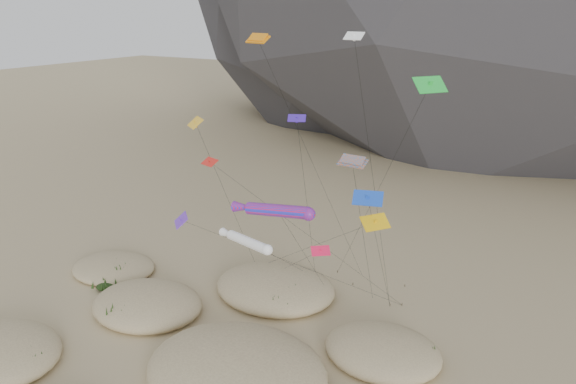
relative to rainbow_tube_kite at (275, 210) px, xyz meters
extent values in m
ellipsoid|color=#CCB789|center=(-14.12, -3.39, -12.35)|extent=(12.42, 10.56, 2.99)
ellipsoid|color=#CCB789|center=(1.06, -8.24, -12.11)|extent=(16.60, 14.11, 4.04)
ellipsoid|color=#CCB789|center=(-4.18, 6.71, -12.29)|extent=(14.02, 11.92, 3.26)
ellipsoid|color=#CCB789|center=(10.84, 1.38, -12.38)|extent=(11.05, 9.39, 2.85)
ellipsoid|color=#CCB789|center=(-24.46, 1.51, -12.60)|extent=(10.74, 9.13, 1.85)
ellipsoid|color=black|center=(-16.14, -16.30, -12.22)|extent=(2.34, 2.00, 0.70)
ellipsoid|color=black|center=(-14.16, -6.49, -12.22)|extent=(3.14, 2.69, 0.94)
ellipsoid|color=black|center=(-11.29, -3.38, -12.32)|extent=(2.48, 2.12, 0.74)
ellipsoid|color=black|center=(3.18, -8.50, -11.92)|extent=(2.97, 2.54, 0.89)
ellipsoid|color=black|center=(4.68, -6.65, -12.02)|extent=(2.45, 2.10, 0.73)
ellipsoid|color=black|center=(-0.42, -8.66, -12.12)|extent=(2.33, 2.00, 0.70)
ellipsoid|color=black|center=(-2.67, 5.93, -12.02)|extent=(3.02, 2.58, 0.90)
ellipsoid|color=black|center=(-1.06, 3.68, -12.12)|extent=(2.88, 2.46, 0.86)
ellipsoid|color=black|center=(14.16, 2.20, -12.32)|extent=(2.26, 1.93, 0.68)
ellipsoid|color=black|center=(11.42, 2.22, -12.42)|extent=(2.16, 1.84, 0.65)
ellipsoid|color=black|center=(-23.40, 1.19, -12.52)|extent=(2.67, 2.29, 0.80)
ellipsoid|color=black|center=(-21.55, -2.52, -12.62)|extent=(2.15, 1.84, 0.65)
cylinder|color=#3F2D1E|center=(-1.61, 11.81, -12.87)|extent=(0.08, 0.08, 0.30)
cylinder|color=#3F2D1E|center=(-0.35, 15.09, -12.87)|extent=(0.08, 0.08, 0.30)
cylinder|color=#3F2D1E|center=(2.62, 13.07, -12.87)|extent=(0.08, 0.08, 0.30)
cylinder|color=#3F2D1E|center=(8.03, 15.75, -12.87)|extent=(0.08, 0.08, 0.30)
cylinder|color=#3F2D1E|center=(8.13, 10.62, -12.87)|extent=(0.08, 0.08, 0.30)
cylinder|color=#3F2D1E|center=(-6.73, 11.57, -12.87)|extent=(0.08, 0.08, 0.30)
cylinder|color=#3F2D1E|center=(9.21, 11.43, -12.87)|extent=(0.08, 0.08, 0.30)
cylinder|color=#3F2D1E|center=(-9.65, 11.21, -12.87)|extent=(0.08, 0.08, 0.30)
cylinder|color=#ED193F|center=(0.31, 0.00, 0.04)|extent=(6.67, 1.28, 1.88)
sphere|color=#ED193F|center=(3.59, 0.04, 0.30)|extent=(1.26, 1.26, 1.26)
cone|color=#ED193F|center=(-3.30, -0.04, -0.29)|extent=(2.74, 1.12, 1.35)
cylinder|color=black|center=(0.71, 4.93, -6.49)|extent=(0.83, 9.88, 13.07)
cylinder|color=white|center=(-0.94, -3.08, -2.27)|extent=(5.74, 2.87, 1.31)
sphere|color=white|center=(1.75, -4.07, -2.04)|extent=(0.96, 0.96, 0.96)
cone|color=white|center=(-3.89, -1.98, -2.56)|extent=(2.49, 1.59, 0.98)
cylinder|color=black|center=(-1.76, 4.84, -7.65)|extent=(1.67, 15.84, 10.77)
cube|color=orange|center=(-3.13, 2.37, 15.25)|extent=(2.56, 1.51, 0.72)
cube|color=orange|center=(-3.13, 2.37, 15.43)|extent=(2.16, 1.22, 0.70)
cylinder|color=black|center=(-0.34, 9.24, 1.11)|extent=(5.62, 13.77, 28.28)
cube|color=orange|center=(7.78, -0.22, 5.78)|extent=(2.55, 1.23, 0.68)
cube|color=orange|center=(7.78, -0.22, 6.00)|extent=(2.16, 0.98, 0.67)
cylinder|color=black|center=(6.80, 5.56, -3.62)|extent=(1.99, 11.58, 18.81)
cube|color=gold|center=(-8.45, -0.64, 7.56)|extent=(2.42, 2.16, 0.89)
cube|color=gold|center=(-8.45, -0.64, 7.41)|extent=(0.38, 0.38, 0.74)
cylinder|color=black|center=(-9.05, 5.29, -2.71)|extent=(1.23, 11.87, 20.54)
cube|color=#391CA4|center=(0.43, 3.36, 8.19)|extent=(1.91, 1.54, 0.57)
cube|color=#391CA4|center=(0.43, 3.36, 8.04)|extent=(0.24, 0.22, 0.59)
cylinder|color=black|center=(-0.59, 7.58, -2.39)|extent=(2.06, 8.47, 21.17)
cube|color=blue|center=(10.42, -2.97, 3.91)|extent=(2.58, 1.82, 0.90)
cube|color=blue|center=(10.42, -2.97, 3.76)|extent=(0.35, 0.34, 0.80)
cylinder|color=black|center=(9.27, 3.82, -4.53)|extent=(2.31, 13.61, 16.89)
cube|color=#EA1644|center=(6.63, -3.45, -1.26)|extent=(1.74, 1.61, 0.61)
cube|color=#EA1644|center=(6.63, -3.45, -1.41)|extent=(0.26, 0.26, 0.54)
cylinder|color=black|center=(-0.05, 4.06, -7.11)|extent=(13.39, 15.05, 11.73)
cube|color=red|center=(-7.82, 0.48, 3.49)|extent=(2.00, 1.48, 0.60)
cube|color=red|center=(-7.82, 0.48, 3.34)|extent=(0.25, 0.21, 0.62)
cylinder|color=black|center=(0.70, 5.96, -4.74)|extent=(17.05, 10.98, 16.48)
cube|color=green|center=(12.67, 3.67, 12.07)|extent=(2.68, 2.97, 1.21)
cube|color=green|center=(12.67, 3.67, 11.92)|extent=(0.53, 0.52, 0.90)
cylinder|color=black|center=(6.16, 9.38, -0.45)|extent=(13.05, 11.45, 25.05)
cube|color=#6021C4|center=(-10.17, -1.60, -2.44)|extent=(2.64, 2.60, 1.04)
cube|color=#6021C4|center=(-10.17, -1.60, -2.59)|extent=(0.45, 0.45, 0.83)
cylinder|color=black|center=(-0.48, 4.92, -7.71)|extent=(19.40, 13.05, 10.55)
cube|color=white|center=(5.88, 3.48, 15.73)|extent=(1.72, 0.95, 0.65)
cube|color=white|center=(5.88, 3.48, 15.58)|extent=(0.21, 0.21, 0.57)
cylinder|color=black|center=(7.01, 7.05, 1.38)|extent=(2.28, 7.17, 28.70)
cube|color=#E6AC0C|center=(10.59, -1.58, 1.45)|extent=(2.33, 2.62, 0.97)
cube|color=#E6AC0C|center=(10.59, -1.58, 1.30)|extent=(0.42, 0.41, 0.80)
cylinder|color=black|center=(0.47, 4.81, -5.76)|extent=(20.26, 12.82, 14.44)
camera|label=1|loc=(25.95, -41.73, 18.13)|focal=35.00mm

